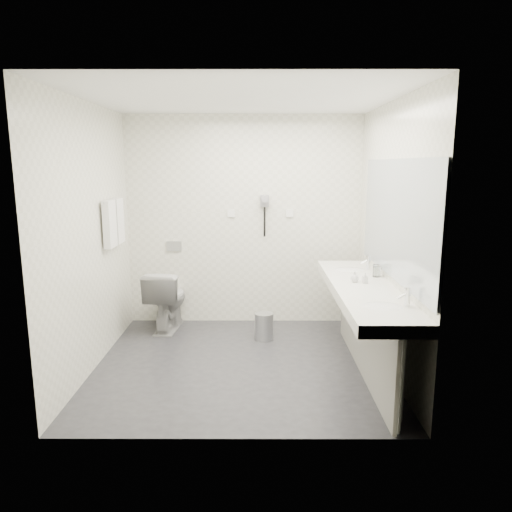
{
  "coord_description": "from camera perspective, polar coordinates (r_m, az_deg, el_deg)",
  "views": [
    {
      "loc": [
        0.16,
        -4.36,
        1.93
      ],
      "look_at": [
        0.15,
        0.15,
        1.05
      ],
      "focal_mm": 33.13,
      "sensor_mm": 36.0,
      "label": 1
    }
  ],
  "objects": [
    {
      "name": "dryer_barrel",
      "position": [
        5.57,
        1.06,
        6.92
      ],
      "size": [
        0.08,
        0.14,
        0.08
      ],
      "primitive_type": "cylinder",
      "rotation": [
        1.57,
        0.0,
        0.0
      ],
      "color": "gray",
      "rests_on": "dryer_cradle"
    },
    {
      "name": "faucet_near",
      "position": [
        3.83,
        17.82,
        -4.71
      ],
      "size": [
        0.04,
        0.04,
        0.15
      ],
      "primitive_type": "cylinder",
      "color": "silver",
      "rests_on": "vanity_counter"
    },
    {
      "name": "wall_right",
      "position": [
        4.58,
        15.84,
        2.09
      ],
      "size": [
        0.0,
        2.6,
        2.6
      ],
      "primitive_type": "plane",
      "rotation": [
        1.57,
        0.0,
        -1.57
      ],
      "color": "white",
      "rests_on": "floor"
    },
    {
      "name": "vanity_panel",
      "position": [
        4.55,
        12.86,
        -9.24
      ],
      "size": [
        0.03,
        2.15,
        0.75
      ],
      "primitive_type": "cube",
      "color": "gray",
      "rests_on": "floor"
    },
    {
      "name": "dryer_cord",
      "position": [
        5.65,
        1.05,
        4.13
      ],
      "size": [
        0.02,
        0.02,
        0.35
      ],
      "primitive_type": "cylinder",
      "color": "black",
      "rests_on": "dryer_cradle"
    },
    {
      "name": "floor",
      "position": [
        4.77,
        -1.85,
        -12.84
      ],
      "size": [
        2.8,
        2.8,
        0.0
      ],
      "primitive_type": "plane",
      "color": "#2D2D33",
      "rests_on": "ground"
    },
    {
      "name": "vanity_post_near",
      "position": [
        3.63,
        17.02,
        -14.83
      ],
      "size": [
        0.06,
        0.06,
        0.75
      ],
      "primitive_type": "cylinder",
      "color": "silver",
      "rests_on": "floor"
    },
    {
      "name": "towel_near",
      "position": [
        5.03,
        -17.25,
        3.71
      ],
      "size": [
        0.07,
        0.24,
        0.48
      ],
      "primitive_type": "cube",
      "color": "white",
      "rests_on": "towel_rail"
    },
    {
      "name": "switch_plate_b",
      "position": [
        5.69,
        4.08,
        5.16
      ],
      "size": [
        0.09,
        0.02,
        0.09
      ],
      "primitive_type": "cube",
      "color": "white",
      "rests_on": "wall_back"
    },
    {
      "name": "switch_plate_a",
      "position": [
        5.68,
        -3.01,
        5.17
      ],
      "size": [
        0.09,
        0.02,
        0.09
      ],
      "primitive_type": "cube",
      "color": "white",
      "rests_on": "wall_back"
    },
    {
      "name": "wall_back",
      "position": [
        5.7,
        -1.48,
        4.19
      ],
      "size": [
        2.8,
        0.0,
        2.8
      ],
      "primitive_type": "plane",
      "rotation": [
        1.57,
        0.0,
        0.0
      ],
      "color": "white",
      "rests_on": "floor"
    },
    {
      "name": "faucet_far",
      "position": [
        5.05,
        13.42,
        -0.75
      ],
      "size": [
        0.04,
        0.04,
        0.15
      ],
      "primitive_type": "cylinder",
      "color": "silver",
      "rests_on": "vanity_counter"
    },
    {
      "name": "basin_far",
      "position": [
        5.02,
        11.21,
        -1.76
      ],
      "size": [
        0.4,
        0.31,
        0.05
      ],
      "primitive_type": "ellipsoid",
      "color": "white",
      "rests_on": "vanity_counter"
    },
    {
      "name": "ceiling",
      "position": [
        4.4,
        -2.07,
        18.49
      ],
      "size": [
        2.8,
        2.8,
        0.0
      ],
      "primitive_type": "plane",
      "rotation": [
        3.14,
        0.0,
        0.0
      ],
      "color": "white",
      "rests_on": "wall_back"
    },
    {
      "name": "towel_far",
      "position": [
        5.3,
        -16.36,
        4.1
      ],
      "size": [
        0.07,
        0.24,
        0.48
      ],
      "primitive_type": "cube",
      "color": "white",
      "rests_on": "towel_rail"
    },
    {
      "name": "glass_right",
      "position": [
        4.76,
        14.56,
        -1.79
      ],
      "size": [
        0.06,
        0.06,
        0.1
      ],
      "primitive_type": "cylinder",
      "rotation": [
        0.0,
        0.0,
        -0.14
      ],
      "color": "silver",
      "rests_on": "vanity_counter"
    },
    {
      "name": "dryer_cradle",
      "position": [
        5.64,
        1.05,
        6.67
      ],
      "size": [
        0.1,
        0.04,
        0.14
      ],
      "primitive_type": "cube",
      "color": "gray",
      "rests_on": "wall_back"
    },
    {
      "name": "soap_bottle_b",
      "position": [
        4.49,
        11.82,
        -2.48
      ],
      "size": [
        0.09,
        0.09,
        0.1
      ],
      "primitive_type": "imported",
      "rotation": [
        0.0,
        0.0,
        -0.21
      ],
      "color": "white",
      "rests_on": "vanity_counter"
    },
    {
      "name": "wall_left",
      "position": [
        4.68,
        -19.37,
        2.06
      ],
      "size": [
        0.0,
        2.6,
        2.6
      ],
      "primitive_type": "plane",
      "rotation": [
        1.57,
        0.0,
        1.57
      ],
      "color": "white",
      "rests_on": "floor"
    },
    {
      "name": "vanity_post_far",
      "position": [
        5.52,
        10.83,
        -5.52
      ],
      "size": [
        0.06,
        0.06,
        0.75
      ],
      "primitive_type": "cylinder",
      "color": "silver",
      "rests_on": "floor"
    },
    {
      "name": "mirror",
      "position": [
        4.36,
        16.49,
        4.28
      ],
      "size": [
        0.02,
        2.2,
        1.05
      ],
      "primitive_type": "cube",
      "color": "#B2BCC6",
      "rests_on": "wall_right"
    },
    {
      "name": "wall_front",
      "position": [
        3.14,
        -2.81,
        -1.48
      ],
      "size": [
        2.8,
        0.0,
        2.8
      ],
      "primitive_type": "plane",
      "rotation": [
        -1.57,
        0.0,
        0.0
      ],
      "color": "white",
      "rests_on": "floor"
    },
    {
      "name": "toilet",
      "position": [
        5.69,
        -10.69,
        -5.16
      ],
      "size": [
        0.47,
        0.75,
        0.72
      ],
      "primitive_type": "imported",
      "rotation": [
        0.0,
        0.0,
        3.05
      ],
      "color": "white",
      "rests_on": "floor"
    },
    {
      "name": "flush_plate",
      "position": [
        5.81,
        -9.87,
        1.18
      ],
      "size": [
        0.18,
        0.02,
        0.12
      ],
      "primitive_type": "cube",
      "color": "#B2B5BA",
      "rests_on": "wall_back"
    },
    {
      "name": "basin_near",
      "position": [
        3.8,
        14.92,
        -6.09
      ],
      "size": [
        0.4,
        0.31,
        0.05
      ],
      "primitive_type": "ellipsoid",
      "color": "white",
      "rests_on": "vanity_counter"
    },
    {
      "name": "bin_lid",
      "position": [
        5.27,
        0.98,
        -7.0
      ],
      "size": [
        0.21,
        0.21,
        0.02
      ],
      "primitive_type": "cylinder",
      "color": "#B2B5BA",
      "rests_on": "pedal_bin"
    },
    {
      "name": "pedal_bin",
      "position": [
        5.32,
        0.98,
        -8.56
      ],
      "size": [
        0.26,
        0.26,
        0.29
      ],
      "primitive_type": "cylinder",
      "rotation": [
        0.0,
        0.0,
        0.27
      ],
      "color": "#B2B5BA",
      "rests_on": "floor"
    },
    {
      "name": "glass_left",
      "position": [
        4.74,
        14.31,
        -1.72
      ],
      "size": [
        0.07,
        0.07,
        0.12
      ],
      "primitive_type": "cylinder",
      "rotation": [
        0.0,
        0.0,
        0.03
      ],
      "color": "silver",
      "rests_on": "vanity_counter"
    },
    {
      "name": "soap_bottle_a",
      "position": [
        4.45,
        13.04,
        -2.61
      ],
      "size": [
        0.05,
        0.05,
        0.1
      ],
      "primitive_type": "imported",
      "rotation": [
        0.0,
        0.0,
        0.06
      ],
      "color": "white",
      "rests_on": "vanity_counter"
    },
    {
      "name": "vanity_counter",
      "position": [
        4.41,
        12.78,
        -4.06
      ],
      "size": [
        0.55,
        2.2,
        0.1
      ],
      "primitive_type": "cube",
      "color": "white",
      "rests_on": "floor"
    },
    {
      "name": "towel_rail",
      "position": [
        5.15,
        -17.03,
        6.33
      ],
      "size": [
        0.02,
        0.62,
        0.02
      ],
      "primitive_type": "cylinder",
      "rotation": [
        1.57,
        0.0,
        0.0
      ],
      "color": "silver",
      "rests_on": "wall_left"
    }
  ]
}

